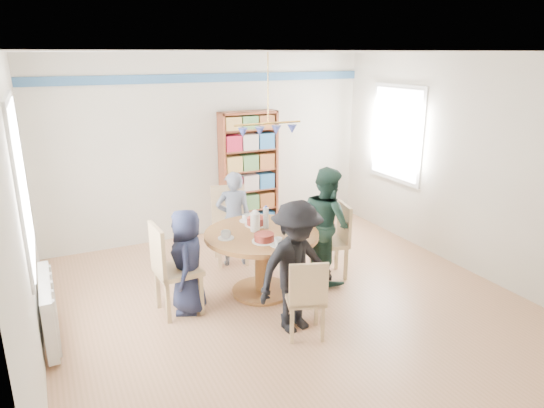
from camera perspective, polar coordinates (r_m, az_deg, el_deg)
ground at (r=5.58m, az=1.82°, el=-11.46°), size 5.00×5.00×0.00m
room_shell at (r=5.67m, az=-4.45°, el=6.71°), size 5.00×5.00×5.00m
radiator at (r=5.19m, az=-24.79°, el=-11.20°), size 0.12×1.00×0.60m
dining_table at (r=5.56m, az=-1.24°, el=-5.22°), size 1.30×1.30×0.75m
chair_left at (r=5.24m, az=-11.95°, el=-7.07°), size 0.48×0.48×1.02m
chair_right at (r=6.07m, az=7.46°, el=-3.85°), size 0.49×0.49×0.93m
chair_far at (r=6.49m, az=-5.01°, el=-1.92°), size 0.53×0.53×1.01m
chair_near at (r=4.75m, az=4.07°, el=-10.70°), size 0.47×0.47×0.84m
person_left at (r=5.25m, az=-9.92°, el=-6.66°), size 0.53×0.65×1.15m
person_right at (r=5.91m, az=6.47°, el=-2.38°), size 0.55×0.70×1.42m
person_far at (r=6.31m, az=-4.52°, el=-1.75°), size 0.52×0.40×1.26m
person_near at (r=4.80m, az=2.88°, el=-7.45°), size 0.95×0.65×1.36m
bookshelf at (r=7.45m, az=-2.75°, el=3.58°), size 0.89×0.27×1.87m
tableware at (r=5.48m, az=-1.57°, el=-2.73°), size 1.03×1.03×0.27m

